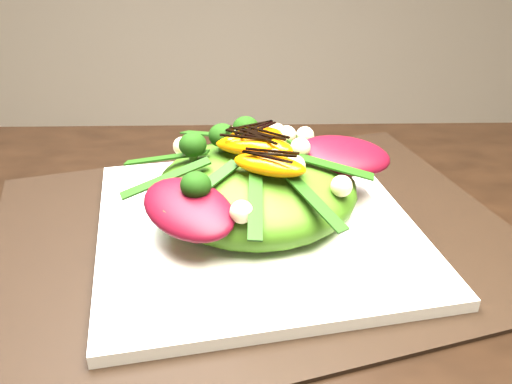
{
  "coord_description": "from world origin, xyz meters",
  "views": [
    {
      "loc": [
        -0.3,
        -0.26,
        1.04
      ],
      "look_at": [
        -0.29,
        0.17,
        0.8
      ],
      "focal_mm": 38.0,
      "sensor_mm": 36.0,
      "label": 1
    }
  ],
  "objects_px": {
    "salad_bowl": "(256,214)",
    "lettuce_mound": "(256,188)",
    "plate_base": "(256,226)",
    "orange_segment": "(257,145)",
    "placemat": "(256,233)"
  },
  "relations": [
    {
      "from": "salad_bowl",
      "to": "lettuce_mound",
      "type": "bearing_deg",
      "value": 0.0
    },
    {
      "from": "plate_base",
      "to": "salad_bowl",
      "type": "xyz_separation_m",
      "value": [
        0.0,
        0.0,
        0.01
      ]
    },
    {
      "from": "lettuce_mound",
      "to": "orange_segment",
      "type": "relative_size",
      "value": 2.93
    },
    {
      "from": "salad_bowl",
      "to": "orange_segment",
      "type": "distance_m",
      "value": 0.07
    },
    {
      "from": "plate_base",
      "to": "salad_bowl",
      "type": "relative_size",
      "value": 1.29
    },
    {
      "from": "orange_segment",
      "to": "salad_bowl",
      "type": "bearing_deg",
      "value": -97.55
    },
    {
      "from": "lettuce_mound",
      "to": "orange_segment",
      "type": "xyz_separation_m",
      "value": [
        0.0,
        0.01,
        0.04
      ]
    },
    {
      "from": "placemat",
      "to": "salad_bowl",
      "type": "xyz_separation_m",
      "value": [
        0.0,
        0.0,
        0.02
      ]
    },
    {
      "from": "placemat",
      "to": "orange_segment",
      "type": "bearing_deg",
      "value": 82.45
    },
    {
      "from": "plate_base",
      "to": "orange_segment",
      "type": "xyz_separation_m",
      "value": [
        0.0,
        0.01,
        0.08
      ]
    },
    {
      "from": "plate_base",
      "to": "orange_segment",
      "type": "distance_m",
      "value": 0.08
    },
    {
      "from": "placemat",
      "to": "plate_base",
      "type": "distance_m",
      "value": 0.01
    },
    {
      "from": "placemat",
      "to": "orange_segment",
      "type": "xyz_separation_m",
      "value": [
        0.0,
        0.01,
        0.09
      ]
    },
    {
      "from": "placemat",
      "to": "plate_base",
      "type": "bearing_deg",
      "value": 0.0
    },
    {
      "from": "orange_segment",
      "to": "placemat",
      "type": "bearing_deg",
      "value": -97.55
    }
  ]
}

